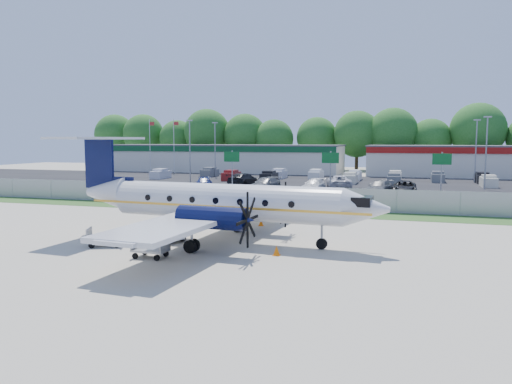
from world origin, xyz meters
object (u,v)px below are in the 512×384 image
(aircraft, at_px, (219,201))
(pushback_tug, at_px, (166,232))
(baggage_cart_far, at_px, (151,250))
(baggage_cart_near, at_px, (106,238))

(aircraft, relative_size, pushback_tug, 7.97)
(aircraft, xyz_separation_m, pushback_tug, (-3.08, -1.03, -1.89))
(baggage_cart_far, bearing_deg, baggage_cart_near, 154.80)
(pushback_tug, bearing_deg, baggage_cart_far, -73.66)
(aircraft, distance_m, baggage_cart_far, 5.80)
(baggage_cart_near, bearing_deg, aircraft, 29.38)
(aircraft, xyz_separation_m, baggage_cart_far, (-1.89, -5.10, -2.02))
(pushback_tug, bearing_deg, baggage_cart_near, -140.63)
(aircraft, height_order, pushback_tug, aircraft)
(aircraft, height_order, baggage_cart_far, aircraft)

